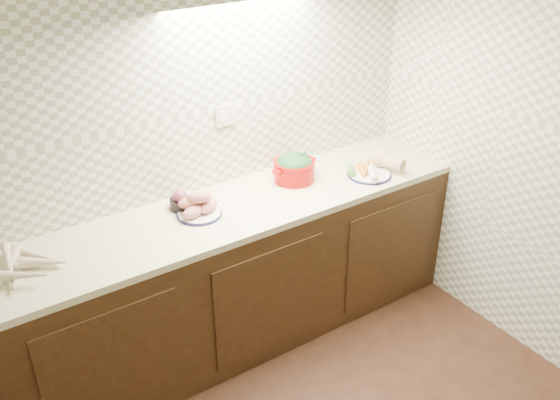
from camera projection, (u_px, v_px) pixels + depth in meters
room at (364, 241)px, 1.78m from camera, size 3.60×3.60×2.60m
parsnip_pile at (15, 263)px, 2.90m from camera, size 0.44×0.42×0.07m
sweet_potato_plate at (198, 206)px, 3.34m from camera, size 0.25×0.25×0.14m
onion_bowl at (183, 201)px, 3.41m from camera, size 0.15×0.15×0.12m
dutch_oven at (294, 167)px, 3.68m from camera, size 0.31×0.28×0.17m
veg_plate at (374, 165)px, 3.79m from camera, size 0.34×0.30×0.13m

